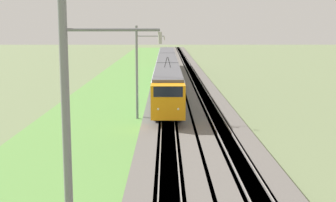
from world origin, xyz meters
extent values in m
cube|color=#605B56|center=(50.00, 0.00, 0.15)|extent=(240.00, 4.40, 0.30)
cube|color=#605B56|center=(50.00, -4.18, 0.15)|extent=(240.00, 4.40, 0.30)
cube|color=#4C4238|center=(50.00, 0.00, 0.15)|extent=(240.00, 1.57, 0.30)
cube|color=gray|center=(50.00, 0.53, 0.38)|extent=(240.00, 0.07, 0.15)
cube|color=gray|center=(50.00, -0.53, 0.38)|extent=(240.00, 0.07, 0.15)
cube|color=#4C4238|center=(50.00, -4.18, 0.15)|extent=(240.00, 1.57, 0.30)
cube|color=gray|center=(50.00, -3.65, 0.38)|extent=(240.00, 0.07, 0.15)
cube|color=gray|center=(50.00, -4.72, 0.38)|extent=(240.00, 0.07, 0.15)
cube|color=#5B8E42|center=(50.00, 5.38, 0.06)|extent=(240.00, 12.30, 0.12)
cube|color=orange|center=(31.72, 0.00, 2.35)|extent=(2.01, 2.71, 2.70)
cube|color=black|center=(31.42, 0.00, 3.25)|extent=(1.44, 2.26, 0.81)
sphere|color=#F2EAC6|center=(30.76, 0.78, 1.90)|extent=(0.20, 0.20, 0.20)
sphere|color=#F2EAC6|center=(30.76, -0.78, 1.90)|extent=(0.20, 0.20, 0.20)
cube|color=#196B47|center=(41.35, 0.00, 1.38)|extent=(17.27, 2.82, 0.75)
cube|color=silver|center=(41.35, 0.00, 2.73)|extent=(17.27, 2.82, 1.94)
cube|color=black|center=(41.35, 0.00, 2.88)|extent=(15.89, 2.84, 0.82)
cube|color=#515156|center=(41.35, 0.00, 3.82)|extent=(17.27, 2.59, 0.25)
cube|color=black|center=(41.35, 0.00, 0.72)|extent=(16.41, 2.40, 0.55)
cylinder|color=black|center=(34.52, 0.53, 0.88)|extent=(0.86, 0.12, 0.86)
cylinder|color=black|center=(34.52, -0.53, 0.88)|extent=(0.86, 0.12, 0.86)
cube|color=#196B47|center=(60.23, 0.00, 1.38)|extent=(19.28, 2.82, 0.75)
cube|color=silver|center=(60.23, 0.00, 2.73)|extent=(19.28, 2.82, 1.94)
cube|color=black|center=(60.23, 0.00, 2.88)|extent=(17.73, 2.84, 0.82)
cube|color=#515156|center=(60.23, 0.00, 3.82)|extent=(19.28, 2.59, 0.25)
cube|color=black|center=(60.23, 0.00, 0.72)|extent=(18.31, 2.40, 0.55)
cube|color=#196B47|center=(80.10, 0.00, 1.38)|extent=(19.28, 2.82, 0.75)
cube|color=silver|center=(80.10, 0.00, 2.73)|extent=(19.28, 2.82, 1.94)
cube|color=black|center=(80.10, 0.00, 2.88)|extent=(17.73, 2.84, 0.82)
cube|color=#515156|center=(80.10, 0.00, 3.82)|extent=(19.28, 2.59, 0.25)
cube|color=black|center=(80.10, 0.00, 0.72)|extent=(18.31, 2.40, 0.55)
cylinder|color=black|center=(43.94, 0.17, 4.50)|extent=(0.06, 0.33, 1.08)
cylinder|color=black|center=(43.94, -0.17, 4.50)|extent=(0.06, 0.33, 1.08)
cube|color=black|center=(34.52, 0.00, 0.00)|extent=(0.10, 0.10, 0.00)
cylinder|color=slate|center=(6.89, 2.71, 4.54)|extent=(0.22, 0.22, 9.08)
cylinder|color=slate|center=(6.89, 1.51, 8.18)|extent=(0.08, 2.40, 0.08)
cylinder|color=#B2ADA8|center=(6.89, 0.31, 7.98)|extent=(0.10, 0.10, 0.30)
cylinder|color=slate|center=(35.92, 2.71, 4.14)|extent=(0.22, 0.22, 8.28)
cylinder|color=slate|center=(35.92, 1.51, 7.38)|extent=(0.08, 2.40, 0.08)
cylinder|color=#B2ADA8|center=(35.92, 0.31, 7.18)|extent=(0.10, 0.10, 0.30)
camera|label=1|loc=(-4.77, 0.17, 8.28)|focal=50.00mm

